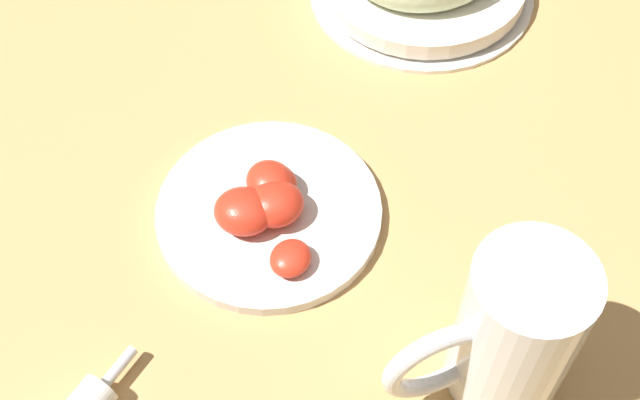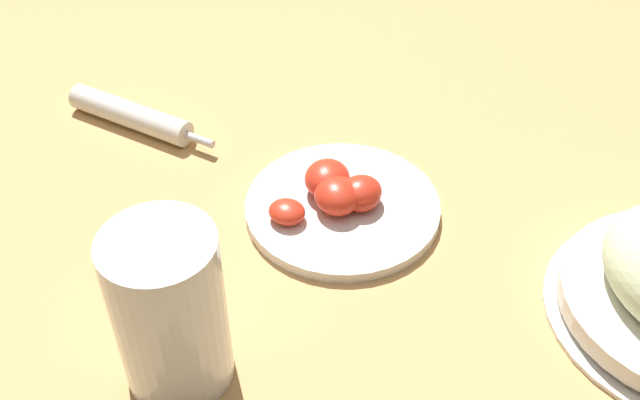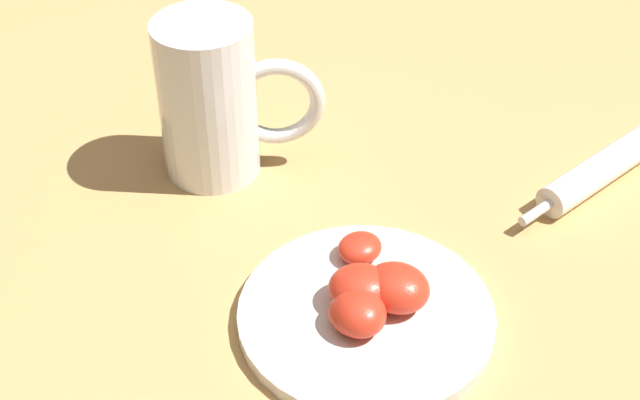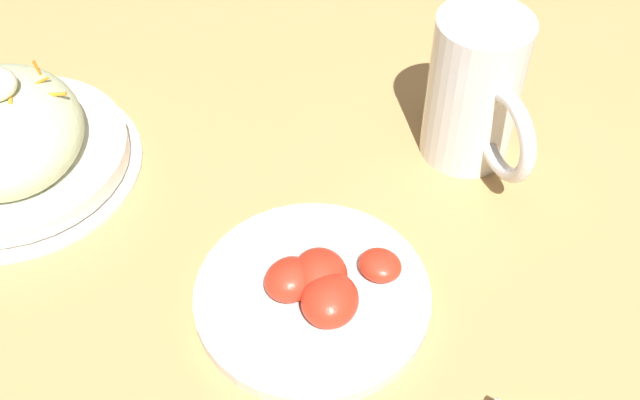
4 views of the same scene
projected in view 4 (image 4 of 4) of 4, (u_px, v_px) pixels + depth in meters
ground_plane at (349, 253)px, 0.67m from camera, size 1.43×1.43×0.00m
salad_plate at (8, 141)px, 0.71m from camera, size 0.24×0.24×0.11m
beer_mug at (474, 98)px, 0.71m from camera, size 0.15×0.09×0.15m
tomato_plate at (314, 291)px, 0.62m from camera, size 0.20×0.20×0.04m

